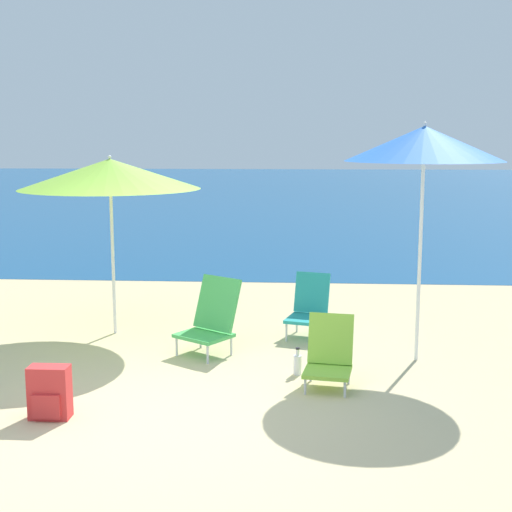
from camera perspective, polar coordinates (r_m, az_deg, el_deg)
The scene contains 9 objects.
ground_plane at distance 6.14m, azimuth -7.47°, elevation -12.21°, with size 60.00×60.00×0.00m, color #D1BA89.
sea_water at distance 31.08m, azimuth 1.48°, elevation 5.33°, with size 60.00×40.00×0.01m.
beach_umbrella_lime at distance 8.24m, azimuth -11.60°, elevation 6.44°, with size 2.04×2.04×2.06m.
beach_umbrella_blue at distance 7.23m, azimuth 13.31°, elevation 8.72°, with size 1.56×1.56×2.41m.
beach_chair_teal at distance 8.22m, azimuth 4.26°, elevation -4.05°, with size 0.54×0.65×0.71m.
beach_chair_lime at distance 6.63m, azimuth 5.87°, elevation -7.84°, with size 0.49×0.55×0.65m.
beach_chair_green at distance 7.54m, azimuth -3.59°, elevation -4.95°, with size 0.73×0.74×0.80m.
backpack_red at distance 6.12m, azimuth -16.19°, elevation -10.48°, with size 0.33×0.20×0.44m.
water_bottle at distance 6.95m, azimuth 3.34°, elevation -8.61°, with size 0.08×0.08×0.27m.
Camera 1 is at (1.13, -5.60, 2.26)m, focal length 50.00 mm.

